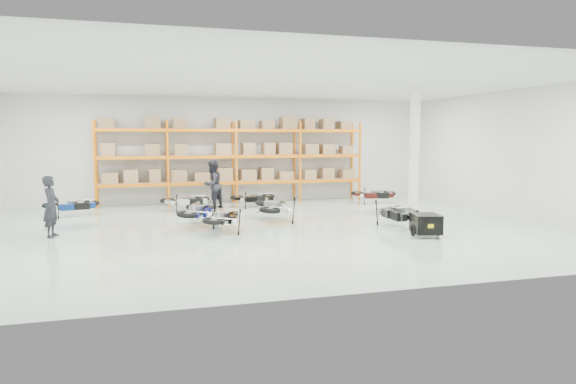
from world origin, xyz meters
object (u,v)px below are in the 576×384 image
object	(u,v)px
moto_silver_left	(275,203)
moto_back_a	(71,202)
person_back	(212,185)
moto_back_d	(374,192)
person_left	(51,206)
moto_touring_right	(399,209)
moto_back_b	(186,198)
trailer	(426,224)
moto_blue_centre	(199,208)
moto_black_far_left	(225,214)
moto_back_c	(254,195)

from	to	relation	value
moto_silver_left	moto_back_a	distance (m)	7.38
person_back	moto_back_d	bearing A→B (deg)	134.43
moto_back_d	person_left	distance (m)	12.73
moto_touring_right	moto_back_b	xyz separation A→B (m)	(-6.11, 5.51, -0.08)
moto_silver_left	person_back	bearing A→B (deg)	-58.71
moto_silver_left	trailer	distance (m)	5.08
moto_touring_right	moto_back_a	distance (m)	11.42
moto_blue_centre	trailer	world-z (taller)	moto_blue_centre
person_left	moto_black_far_left	bearing A→B (deg)	-89.09
moto_back_a	moto_back_d	distance (m)	11.95
moto_blue_centre	moto_back_a	bearing A→B (deg)	-23.88
moto_back_b	person_left	size ratio (longest dim) A/B	0.94
moto_back_c	moto_back_d	bearing A→B (deg)	-95.16
moto_silver_left	moto_back_c	world-z (taller)	moto_silver_left
moto_black_far_left	person_back	world-z (taller)	person_back
moto_back_a	moto_touring_right	bearing A→B (deg)	-127.92
person_back	moto_touring_right	bearing A→B (deg)	87.51
moto_blue_centre	moto_black_far_left	xyz separation A→B (m)	(0.60, -1.28, -0.04)
trailer	moto_back_b	size ratio (longest dim) A/B	0.97
moto_black_far_left	moto_back_b	xyz separation A→B (m)	(-0.73, 4.88, -0.05)
moto_black_far_left	moto_touring_right	distance (m)	5.42
moto_touring_right	moto_back_b	distance (m)	8.23
moto_silver_left	moto_black_far_left	distance (m)	2.41
moto_black_far_left	trailer	bearing A→B (deg)	174.31
moto_blue_centre	moto_silver_left	world-z (taller)	moto_silver_left
moto_back_b	moto_touring_right	bearing A→B (deg)	-139.60
moto_back_a	moto_blue_centre	bearing A→B (deg)	-139.05
moto_blue_centre	moto_touring_right	world-z (taller)	moto_blue_centre
moto_touring_right	person_left	size ratio (longest dim) A/B	1.09
moto_back_a	moto_silver_left	bearing A→B (deg)	-125.66
moto_silver_left	person_left	bearing A→B (deg)	15.29
trailer	moto_back_a	xyz separation A→B (m)	(-10.16, 6.81, 0.13)
moto_touring_right	person_back	distance (m)	7.71
moto_black_far_left	moto_back_a	size ratio (longest dim) A/B	1.09
trailer	moto_back_d	size ratio (longest dim) A/B	0.96
trailer	person_back	bearing A→B (deg)	138.10
moto_back_c	moto_back_a	bearing A→B (deg)	93.24
moto_back_d	person_back	bearing A→B (deg)	104.90
trailer	moto_black_far_left	bearing A→B (deg)	171.20
moto_back_d	person_left	xyz separation A→B (m)	(-11.97, -4.32, 0.37)
moto_back_d	trailer	bearing A→B (deg)	-177.12
moto_back_b	person_back	distance (m)	1.19
moto_black_far_left	person_left	world-z (taller)	person_left
trailer	moto_back_b	distance (m)	9.38
moto_touring_right	moto_back_d	size ratio (longest dim) A/B	1.15
person_back	trailer	bearing A→B (deg)	80.78
moto_blue_centre	moto_back_b	size ratio (longest dim) A/B	1.19
moto_back_b	person_back	world-z (taller)	person_back
moto_back_c	moto_blue_centre	bearing A→B (deg)	144.55
moto_blue_centre	moto_touring_right	bearing A→B (deg)	176.67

